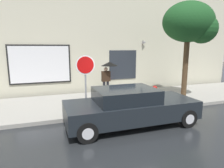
{
  "coord_description": "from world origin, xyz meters",
  "views": [
    {
      "loc": [
        -2.95,
        -6.22,
        2.79
      ],
      "look_at": [
        -0.2,
        1.8,
        1.2
      ],
      "focal_mm": 31.57,
      "sensor_mm": 36.0,
      "label": 1
    }
  ],
  "objects_px": {
    "fire_hydrant": "(155,94)",
    "stop_sign": "(86,73)",
    "pedestrian_with_umbrella": "(108,69)",
    "parked_car": "(130,107)",
    "street_tree": "(191,24)"
  },
  "relations": [
    {
      "from": "pedestrian_with_umbrella",
      "to": "parked_car",
      "type": "bearing_deg",
      "value": -96.59
    },
    {
      "from": "pedestrian_with_umbrella",
      "to": "street_tree",
      "type": "xyz_separation_m",
      "value": [
        3.65,
        -1.99,
        2.3
      ]
    },
    {
      "from": "pedestrian_with_umbrella",
      "to": "stop_sign",
      "type": "distance_m",
      "value": 3.15
    },
    {
      "from": "parked_car",
      "to": "street_tree",
      "type": "xyz_separation_m",
      "value": [
        4.11,
        2.0,
        3.23
      ]
    },
    {
      "from": "parked_car",
      "to": "pedestrian_with_umbrella",
      "type": "distance_m",
      "value": 4.12
    },
    {
      "from": "pedestrian_with_umbrella",
      "to": "stop_sign",
      "type": "relative_size",
      "value": 0.8
    },
    {
      "from": "street_tree",
      "to": "stop_sign",
      "type": "bearing_deg",
      "value": -173.6
    },
    {
      "from": "street_tree",
      "to": "stop_sign",
      "type": "height_order",
      "value": "street_tree"
    },
    {
      "from": "parked_car",
      "to": "pedestrian_with_umbrella",
      "type": "relative_size",
      "value": 2.53
    },
    {
      "from": "parked_car",
      "to": "pedestrian_with_umbrella",
      "type": "xyz_separation_m",
      "value": [
        0.46,
        3.99,
        0.92
      ]
    },
    {
      "from": "street_tree",
      "to": "stop_sign",
      "type": "distance_m",
      "value": 5.85
    },
    {
      "from": "pedestrian_with_umbrella",
      "to": "street_tree",
      "type": "relative_size",
      "value": 0.38
    },
    {
      "from": "parked_car",
      "to": "street_tree",
      "type": "relative_size",
      "value": 0.97
    },
    {
      "from": "parked_car",
      "to": "fire_hydrant",
      "type": "distance_m",
      "value": 3.07
    },
    {
      "from": "fire_hydrant",
      "to": "stop_sign",
      "type": "bearing_deg",
      "value": -169.16
    }
  ]
}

